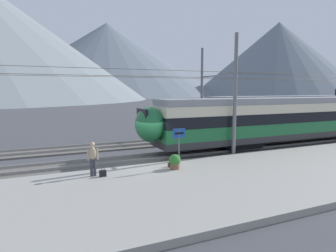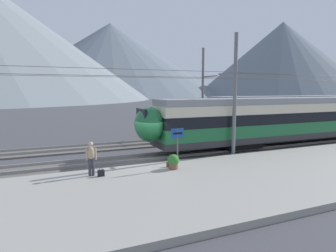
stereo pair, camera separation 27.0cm
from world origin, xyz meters
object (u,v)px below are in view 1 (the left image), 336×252
(handbag_beside_passenger, at_px, (103,173))
(potted_plant_platform_edge, at_px, (175,161))
(train_near_platform, at_px, (330,116))
(train_far_track, at_px, (311,111))
(catenary_mast_mid, at_px, (234,95))
(platform_sign, at_px, (179,139))
(catenary_mast_far_side, at_px, (203,91))
(passenger_walking, at_px, (93,157))
(handbag_near_sign, at_px, (171,164))

(handbag_beside_passenger, relative_size, potted_plant_platform_edge, 0.55)
(train_near_platform, relative_size, train_far_track, 1.27)
(train_near_platform, height_order, potted_plant_platform_edge, train_near_platform)
(catenary_mast_mid, distance_m, handbag_beside_passenger, 9.92)
(train_far_track, bearing_deg, train_near_platform, -126.02)
(catenary_mast_mid, height_order, platform_sign, catenary_mast_mid)
(catenary_mast_far_side, relative_size, passenger_walking, 28.33)
(passenger_walking, distance_m, handbag_beside_passenger, 0.92)
(train_far_track, height_order, catenary_mast_far_side, catenary_mast_far_side)
(platform_sign, distance_m, handbag_near_sign, 1.52)
(train_near_platform, height_order, train_far_track, same)
(train_far_track, height_order, handbag_near_sign, train_far_track)
(handbag_beside_passenger, xyz_separation_m, potted_plant_platform_edge, (3.78, -0.18, 0.27))
(catenary_mast_mid, distance_m, catenary_mast_far_side, 9.21)
(train_near_platform, height_order, catenary_mast_mid, catenary_mast_mid)
(platform_sign, height_order, handbag_near_sign, platform_sign)
(platform_sign, xyz_separation_m, potted_plant_platform_edge, (-0.27, -0.05, -1.14))
(train_far_track, height_order, passenger_walking, train_far_track)
(catenary_mast_mid, height_order, handbag_near_sign, catenary_mast_mid)
(handbag_beside_passenger, bearing_deg, passenger_walking, 146.80)
(catenary_mast_mid, distance_m, handbag_near_sign, 6.63)
(train_far_track, distance_m, catenary_mast_far_side, 12.50)
(catenary_mast_far_side, bearing_deg, train_far_track, -10.07)
(platform_sign, height_order, passenger_walking, platform_sign)
(handbag_near_sign, bearing_deg, train_far_track, 22.06)
(catenary_mast_mid, xyz_separation_m, passenger_walking, (-9.41, -1.61, -2.93))
(train_near_platform, xyz_separation_m, handbag_near_sign, (-16.60, -3.21, -1.81))
(catenary_mast_far_side, xyz_separation_m, handbag_beside_passenger, (-11.87, -10.63, -3.90))
(train_near_platform, relative_size, passenger_walking, 20.59)
(handbag_near_sign, bearing_deg, platform_sign, -56.66)
(train_near_platform, bearing_deg, platform_sign, -167.51)
(platform_sign, relative_size, handbag_beside_passenger, 4.85)
(train_far_track, distance_m, potted_plant_platform_edge, 22.05)
(train_near_platform, bearing_deg, train_far_track, 53.98)
(catenary_mast_mid, xyz_separation_m, handbag_beside_passenger, (-9.01, -1.88, -3.71))
(platform_sign, bearing_deg, catenary_mast_far_side, 53.99)
(catenary_mast_far_side, bearing_deg, handbag_beside_passenger, -138.14)
(platform_sign, distance_m, potted_plant_platform_edge, 1.18)
(passenger_walking, relative_size, potted_plant_platform_edge, 2.12)
(catenary_mast_mid, bearing_deg, catenary_mast_far_side, 71.91)
(train_near_platform, height_order, handbag_beside_passenger, train_near_platform)
(train_far_track, xyz_separation_m, handbag_beside_passenger, (-24.00, -8.48, -1.78))
(train_far_track, height_order, platform_sign, train_far_track)
(train_far_track, distance_m, platform_sign, 21.74)
(catenary_mast_far_side, xyz_separation_m, potted_plant_platform_edge, (-8.09, -10.81, -3.63))
(passenger_walking, bearing_deg, handbag_beside_passenger, -33.20)
(handbag_beside_passenger, distance_m, handbag_near_sign, 3.78)
(handbag_near_sign, bearing_deg, train_near_platform, 10.94)
(catenary_mast_far_side, distance_m, platform_sign, 13.54)
(passenger_walking, height_order, potted_plant_platform_edge, passenger_walking)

